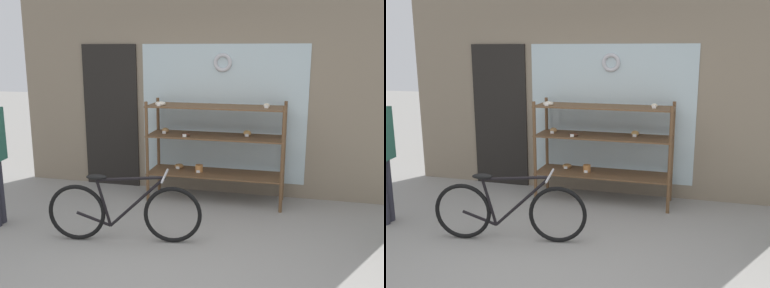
% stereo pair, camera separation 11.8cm
% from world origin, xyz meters
% --- Properties ---
extents(ground_plane, '(30.00, 30.00, 0.00)m').
position_xyz_m(ground_plane, '(0.00, 0.00, 0.00)').
color(ground_plane, gray).
extents(storefront_facade, '(5.73, 0.13, 3.74)m').
position_xyz_m(storefront_facade, '(-0.03, 2.37, 1.82)').
color(storefront_facade, gray).
rests_on(storefront_facade, ground_plane).
extents(display_case, '(1.82, 0.53, 1.36)m').
position_xyz_m(display_case, '(0.16, 1.97, 0.83)').
color(display_case, brown).
rests_on(display_case, ground_plane).
extents(bicycle, '(1.64, 0.47, 0.75)m').
position_xyz_m(bicycle, '(-0.53, 0.48, 0.34)').
color(bicycle, black).
rests_on(bicycle, ground_plane).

